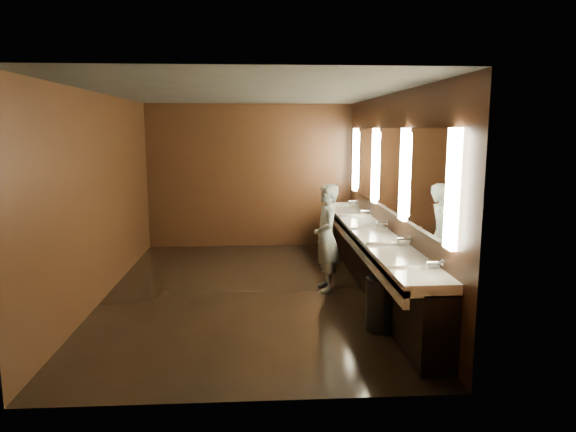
% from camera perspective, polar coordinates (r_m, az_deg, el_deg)
% --- Properties ---
extents(floor, '(6.00, 6.00, 0.00)m').
position_cam_1_polar(floor, '(7.46, -4.37, -8.45)').
color(floor, black).
rests_on(floor, ground).
extents(ceiling, '(4.00, 6.00, 0.02)m').
position_cam_1_polar(ceiling, '(7.11, -4.67, 13.54)').
color(ceiling, '#2D2D2B').
rests_on(ceiling, wall_back).
extents(wall_back, '(4.00, 0.02, 2.80)m').
position_cam_1_polar(wall_back, '(10.13, -4.24, 4.43)').
color(wall_back, black).
rests_on(wall_back, floor).
extents(wall_front, '(4.00, 0.02, 2.80)m').
position_cam_1_polar(wall_front, '(4.19, -5.18, -2.94)').
color(wall_front, black).
rests_on(wall_front, floor).
extents(wall_left, '(0.02, 6.00, 2.80)m').
position_cam_1_polar(wall_left, '(7.46, -20.08, 2.02)').
color(wall_left, black).
rests_on(wall_left, floor).
extents(wall_right, '(0.02, 6.00, 2.80)m').
position_cam_1_polar(wall_right, '(7.39, 11.19, 2.36)').
color(wall_right, black).
rests_on(wall_right, floor).
extents(sink_counter, '(0.55, 5.40, 1.01)m').
position_cam_1_polar(sink_counter, '(7.51, 9.43, -4.50)').
color(sink_counter, black).
rests_on(sink_counter, floor).
extents(mirror_band, '(0.06, 5.03, 1.15)m').
position_cam_1_polar(mirror_band, '(7.35, 11.13, 5.07)').
color(mirror_band, '#FFEEBA').
rests_on(mirror_band, wall_right).
extents(person, '(0.40, 0.58, 1.54)m').
position_cam_1_polar(person, '(7.39, 4.30, -2.42)').
color(person, '#95BDDF').
rests_on(person, floor).
extents(trash_bin, '(0.52, 0.52, 0.62)m').
position_cam_1_polar(trash_bin, '(6.13, 10.49, -9.57)').
color(trash_bin, black).
rests_on(trash_bin, floor).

